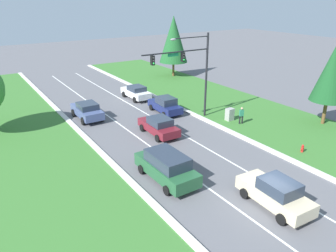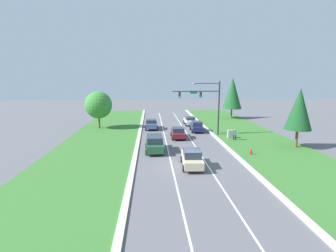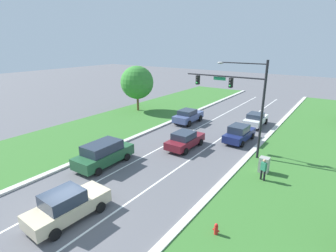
# 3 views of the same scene
# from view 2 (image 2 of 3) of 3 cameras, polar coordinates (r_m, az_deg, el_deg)

# --- Properties ---
(ground_plane) EXTENTS (160.00, 160.00, 0.00)m
(ground_plane) POSITION_cam_2_polar(r_m,az_deg,el_deg) (26.40, 4.82, -8.73)
(ground_plane) COLOR #5B5B60
(curb_strip_right) EXTENTS (0.50, 90.00, 0.15)m
(curb_strip_right) POSITION_cam_2_polar(r_m,az_deg,el_deg) (27.76, 16.55, -8.00)
(curb_strip_right) COLOR beige
(curb_strip_right) RESTS_ON ground_plane
(curb_strip_left) EXTENTS (0.50, 90.00, 0.15)m
(curb_strip_left) POSITION_cam_2_polar(r_m,az_deg,el_deg) (26.17, -7.66, -8.79)
(curb_strip_left) COLOR beige
(curb_strip_left) RESTS_ON ground_plane
(grass_verge_right) EXTENTS (10.00, 90.00, 0.08)m
(grass_verge_right) POSITION_cam_2_polar(r_m,az_deg,el_deg) (29.97, 26.09, -7.36)
(grass_verge_right) COLOR #38702D
(grass_verge_right) RESTS_ON ground_plane
(grass_verge_left) EXTENTS (10.00, 90.00, 0.08)m
(grass_verge_left) POSITION_cam_2_polar(r_m,az_deg,el_deg) (27.06, -18.95, -8.70)
(grass_verge_left) COLOR #38702D
(grass_verge_left) RESTS_ON ground_plane
(lane_stripe_inner_left) EXTENTS (0.14, 81.00, 0.01)m
(lane_stripe_inner_left) POSITION_cam_2_polar(r_m,az_deg,el_deg) (26.20, 0.88, -8.84)
(lane_stripe_inner_left) COLOR white
(lane_stripe_inner_left) RESTS_ON ground_plane
(lane_stripe_inner_right) EXTENTS (0.14, 81.00, 0.01)m
(lane_stripe_inner_right) POSITION_cam_2_polar(r_m,az_deg,el_deg) (26.72, 8.68, -8.57)
(lane_stripe_inner_right) COLOR white
(lane_stripe_inner_right) RESTS_ON ground_plane
(traffic_signal_mast) EXTENTS (7.09, 0.41, 8.17)m
(traffic_signal_mast) POSITION_cam_2_polar(r_m,az_deg,el_deg) (39.58, 8.30, 5.62)
(traffic_signal_mast) COLOR black
(traffic_signal_mast) RESTS_ON ground_plane
(champagne_sedan) EXTENTS (2.18, 4.64, 1.78)m
(champagne_sedan) POSITION_cam_2_polar(r_m,az_deg,el_deg) (26.02, 5.24, -7.00)
(champagne_sedan) COLOR beige
(champagne_sedan) RESTS_ON ground_plane
(slate_blue_sedan) EXTENTS (2.10, 4.50, 1.68)m
(slate_blue_sedan) POSITION_cam_2_polar(r_m,az_deg,el_deg) (44.92, -3.65, 0.44)
(slate_blue_sedan) COLOR #475684
(slate_blue_sedan) RESTS_ON ground_plane
(navy_sedan) EXTENTS (2.08, 4.45, 1.70)m
(navy_sedan) POSITION_cam_2_polar(r_m,az_deg,el_deg) (43.03, 6.27, -0.09)
(navy_sedan) COLOR navy
(navy_sedan) RESTS_ON ground_plane
(burgundy_sedan) EXTENTS (2.05, 4.45, 1.59)m
(burgundy_sedan) POSITION_cam_2_polar(r_m,az_deg,el_deg) (38.13, 2.20, -1.46)
(burgundy_sedan) COLOR maroon
(burgundy_sedan) RESTS_ON ground_plane
(forest_suv) EXTENTS (2.27, 5.07, 1.90)m
(forest_suv) POSITION_cam_2_polar(r_m,az_deg,el_deg) (31.33, -2.94, -3.76)
(forest_suv) COLOR #235633
(forest_suv) RESTS_ON ground_plane
(white_sedan) EXTENTS (2.03, 4.43, 1.56)m
(white_sedan) POSITION_cam_2_polar(r_m,az_deg,el_deg) (48.88, 4.80, 1.17)
(white_sedan) COLOR white
(white_sedan) RESTS_ON ground_plane
(utility_cabinet) EXTENTS (0.70, 0.60, 1.27)m
(utility_cabinet) POSITION_cam_2_polar(r_m,az_deg,el_deg) (38.81, 13.36, -1.77)
(utility_cabinet) COLOR #9E9E99
(utility_cabinet) RESTS_ON ground_plane
(pedestrian) EXTENTS (0.43, 0.34, 1.69)m
(pedestrian) POSITION_cam_2_polar(r_m,az_deg,el_deg) (37.66, 14.34, -1.71)
(pedestrian) COLOR black
(pedestrian) RESTS_ON ground_plane
(fire_hydrant) EXTENTS (0.34, 0.20, 0.70)m
(fire_hydrant) POSITION_cam_2_polar(r_m,az_deg,el_deg) (31.31, 17.60, -5.45)
(fire_hydrant) COLOR red
(fire_hydrant) RESTS_ON ground_plane
(conifer_near_right_tree) EXTENTS (4.11, 4.11, 8.75)m
(conifer_near_right_tree) POSITION_cam_2_polar(r_m,az_deg,el_deg) (57.66, 13.82, 6.96)
(conifer_near_right_tree) COLOR brown
(conifer_near_right_tree) RESTS_ON ground_plane
(oak_near_left_tree) EXTENTS (4.61, 4.61, 6.39)m
(oak_near_left_tree) POSITION_cam_2_polar(r_m,az_deg,el_deg) (46.38, -14.90, 4.44)
(oak_near_left_tree) COLOR brown
(oak_near_left_tree) RESTS_ON ground_plane
(conifer_far_right_tree) EXTENTS (3.20, 3.20, 7.45)m
(conifer_far_right_tree) POSITION_cam_2_polar(r_m,az_deg,el_deg) (35.95, 26.65, 3.31)
(conifer_far_right_tree) COLOR brown
(conifer_far_right_tree) RESTS_ON ground_plane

